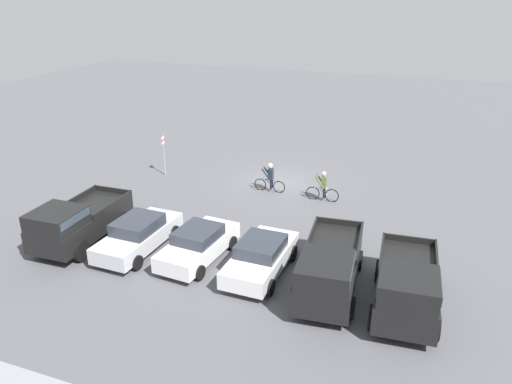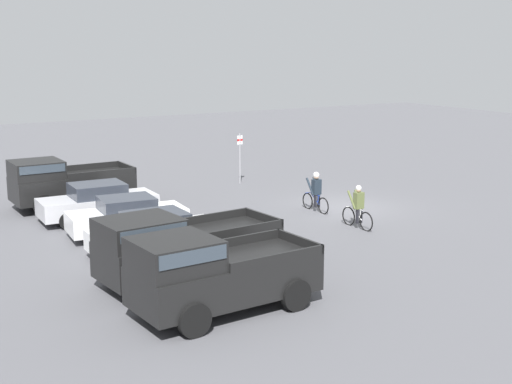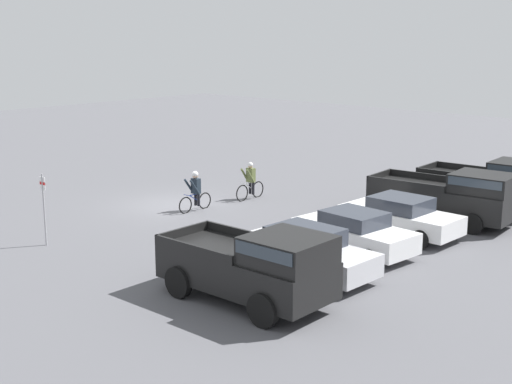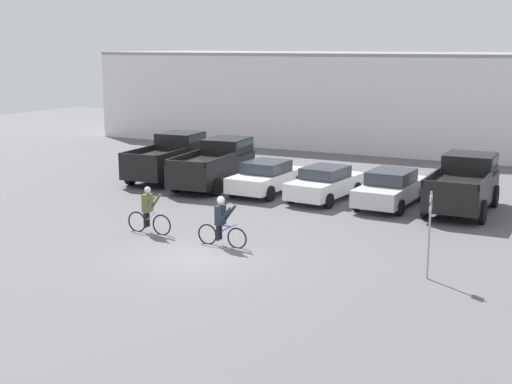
{
  "view_description": "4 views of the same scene",
  "coord_description": "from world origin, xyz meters",
  "px_view_note": "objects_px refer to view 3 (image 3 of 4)",
  "views": [
    {
      "loc": [
        -8.27,
        25.87,
        10.72
      ],
      "look_at": [
        -0.3,
        4.51,
        1.2
      ],
      "focal_mm": 35.0,
      "sensor_mm": 36.0,
      "label": 1
    },
    {
      "loc": [
        -23.53,
        18.31,
        6.86
      ],
      "look_at": [
        -0.3,
        4.51,
        1.2
      ],
      "focal_mm": 50.0,
      "sensor_mm": 36.0,
      "label": 2
    },
    {
      "loc": [
        19.36,
        22.45,
        7.19
      ],
      "look_at": [
        -0.3,
        4.51,
        1.2
      ],
      "focal_mm": 50.0,
      "sensor_mm": 36.0,
      "label": 3
    },
    {
      "loc": [
        11.29,
        -17.98,
        6.47
      ],
      "look_at": [
        -0.3,
        4.51,
        1.2
      ],
      "focal_mm": 50.0,
      "sensor_mm": 36.0,
      "label": 4
    }
  ],
  "objects_px": {
    "pickup_truck_1": "(451,196)",
    "fire_lane_sign": "(44,203)",
    "sedan_1": "(354,232)",
    "cyclist_1": "(250,181)",
    "pickup_truck_0": "(491,184)",
    "sedan_2": "(305,251)",
    "pickup_truck_2": "(256,265)",
    "cyclist_0": "(195,190)",
    "sedan_0": "(400,216)"
  },
  "relations": [
    {
      "from": "pickup_truck_1",
      "to": "sedan_1",
      "type": "bearing_deg",
      "value": -5.51
    },
    {
      "from": "sedan_1",
      "to": "cyclist_0",
      "type": "relative_size",
      "value": 2.4
    },
    {
      "from": "fire_lane_sign",
      "to": "sedan_0",
      "type": "bearing_deg",
      "value": 137.72
    },
    {
      "from": "sedan_2",
      "to": "cyclist_0",
      "type": "height_order",
      "value": "cyclist_0"
    },
    {
      "from": "pickup_truck_1",
      "to": "cyclist_1",
      "type": "height_order",
      "value": "pickup_truck_1"
    },
    {
      "from": "pickup_truck_0",
      "to": "sedan_0",
      "type": "bearing_deg",
      "value": -8.1
    },
    {
      "from": "pickup_truck_2",
      "to": "cyclist_0",
      "type": "xyz_separation_m",
      "value": [
        -5.96,
        -8.79,
        -0.27
      ]
    },
    {
      "from": "sedan_1",
      "to": "pickup_truck_0",
      "type": "bearing_deg",
      "value": 174.14
    },
    {
      "from": "sedan_1",
      "to": "cyclist_1",
      "type": "distance_m",
      "value": 8.58
    },
    {
      "from": "sedan_2",
      "to": "cyclist_0",
      "type": "xyz_separation_m",
      "value": [
        -3.17,
        -8.26,
        0.12
      ]
    },
    {
      "from": "pickup_truck_1",
      "to": "sedan_2",
      "type": "distance_m",
      "value": 8.45
    },
    {
      "from": "cyclist_1",
      "to": "fire_lane_sign",
      "type": "height_order",
      "value": "fire_lane_sign"
    },
    {
      "from": "pickup_truck_1",
      "to": "fire_lane_sign",
      "type": "height_order",
      "value": "fire_lane_sign"
    },
    {
      "from": "cyclist_0",
      "to": "cyclist_1",
      "type": "relative_size",
      "value": 1.01
    },
    {
      "from": "pickup_truck_0",
      "to": "pickup_truck_2",
      "type": "xyz_separation_m",
      "value": [
        14.02,
        -0.17,
        -0.02
      ]
    },
    {
      "from": "pickup_truck_2",
      "to": "fire_lane_sign",
      "type": "xyz_separation_m",
      "value": [
        0.84,
        -9.02,
        0.39
      ]
    },
    {
      "from": "cyclist_1",
      "to": "pickup_truck_1",
      "type": "bearing_deg",
      "value": 104.69
    },
    {
      "from": "sedan_0",
      "to": "sedan_2",
      "type": "distance_m",
      "value": 5.6
    },
    {
      "from": "sedan_2",
      "to": "cyclist_1",
      "type": "relative_size",
      "value": 2.57
    },
    {
      "from": "fire_lane_sign",
      "to": "sedan_2",
      "type": "bearing_deg",
      "value": 113.16
    },
    {
      "from": "pickup_truck_2",
      "to": "fire_lane_sign",
      "type": "distance_m",
      "value": 9.07
    },
    {
      "from": "sedan_0",
      "to": "fire_lane_sign",
      "type": "height_order",
      "value": "fire_lane_sign"
    },
    {
      "from": "sedan_2",
      "to": "pickup_truck_0",
      "type": "bearing_deg",
      "value": 176.39
    },
    {
      "from": "cyclist_0",
      "to": "fire_lane_sign",
      "type": "height_order",
      "value": "fire_lane_sign"
    },
    {
      "from": "pickup_truck_0",
      "to": "sedan_1",
      "type": "xyz_separation_m",
      "value": [
        8.43,
        -0.87,
        -0.42
      ]
    },
    {
      "from": "pickup_truck_2",
      "to": "cyclist_0",
      "type": "bearing_deg",
      "value": -124.15
    },
    {
      "from": "sedan_1",
      "to": "pickup_truck_2",
      "type": "relative_size",
      "value": 0.87
    },
    {
      "from": "sedan_0",
      "to": "sedan_1",
      "type": "bearing_deg",
      "value": -1.32
    },
    {
      "from": "pickup_truck_0",
      "to": "cyclist_0",
      "type": "xyz_separation_m",
      "value": [
        8.06,
        -8.97,
        -0.28
      ]
    },
    {
      "from": "pickup_truck_1",
      "to": "sedan_1",
      "type": "relative_size",
      "value": 1.28
    },
    {
      "from": "pickup_truck_1",
      "to": "pickup_truck_0",
      "type": "bearing_deg",
      "value": 173.43
    },
    {
      "from": "sedan_2",
      "to": "fire_lane_sign",
      "type": "distance_m",
      "value": 9.26
    },
    {
      "from": "pickup_truck_1",
      "to": "fire_lane_sign",
      "type": "bearing_deg",
      "value": -36.33
    },
    {
      "from": "sedan_0",
      "to": "fire_lane_sign",
      "type": "xyz_separation_m",
      "value": [
        9.23,
        -8.39,
        0.78
      ]
    },
    {
      "from": "pickup_truck_1",
      "to": "fire_lane_sign",
      "type": "distance_m",
      "value": 14.98
    },
    {
      "from": "sedan_2",
      "to": "sedan_0",
      "type": "bearing_deg",
      "value": -179.06
    },
    {
      "from": "fire_lane_sign",
      "to": "cyclist_0",
      "type": "bearing_deg",
      "value": 178.07
    },
    {
      "from": "cyclist_1",
      "to": "fire_lane_sign",
      "type": "xyz_separation_m",
      "value": [
        9.86,
        -0.47,
        0.7
      ]
    },
    {
      "from": "cyclist_1",
      "to": "fire_lane_sign",
      "type": "relative_size",
      "value": 0.71
    },
    {
      "from": "pickup_truck_2",
      "to": "cyclist_1",
      "type": "height_order",
      "value": "pickup_truck_2"
    },
    {
      "from": "cyclist_0",
      "to": "sedan_1",
      "type": "bearing_deg",
      "value": 87.38
    },
    {
      "from": "sedan_0",
      "to": "cyclist_0",
      "type": "relative_size",
      "value": 2.41
    },
    {
      "from": "sedan_0",
      "to": "pickup_truck_2",
      "type": "bearing_deg",
      "value": 4.28
    },
    {
      "from": "cyclist_1",
      "to": "sedan_2",
      "type": "bearing_deg",
      "value": 52.16
    },
    {
      "from": "sedan_2",
      "to": "fire_lane_sign",
      "type": "relative_size",
      "value": 1.82
    },
    {
      "from": "sedan_1",
      "to": "fire_lane_sign",
      "type": "distance_m",
      "value": 10.55
    },
    {
      "from": "fire_lane_sign",
      "to": "cyclist_1",
      "type": "bearing_deg",
      "value": 177.29
    },
    {
      "from": "pickup_truck_1",
      "to": "sedan_0",
      "type": "distance_m",
      "value": 2.9
    },
    {
      "from": "cyclist_0",
      "to": "pickup_truck_0",
      "type": "bearing_deg",
      "value": 131.94
    },
    {
      "from": "sedan_1",
      "to": "cyclist_1",
      "type": "height_order",
      "value": "cyclist_1"
    }
  ]
}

